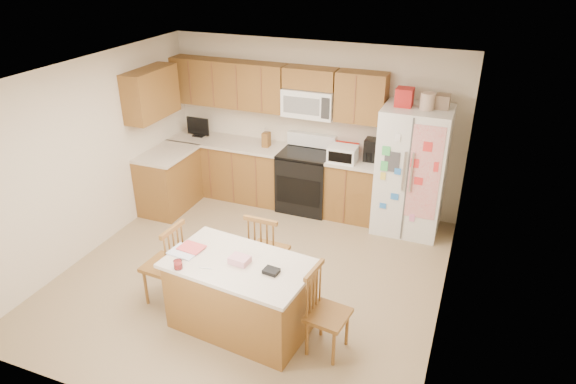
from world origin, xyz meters
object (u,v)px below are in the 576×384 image
at_px(refrigerator, 412,169).
at_px(windsor_chair_back, 267,252).
at_px(stove, 306,180).
at_px(windsor_chair_right, 326,314).
at_px(windsor_chair_left, 166,265).
at_px(island, 240,294).

relative_size(refrigerator, windsor_chair_back, 2.05).
height_order(stove, windsor_chair_right, stove).
distance_m(refrigerator, windsor_chair_left, 3.53).
xyz_separation_m(island, windsor_chair_back, (-0.03, 0.77, 0.06)).
distance_m(windsor_chair_back, windsor_chair_right, 1.24).
bearing_deg(refrigerator, windsor_chair_left, -130.36).
bearing_deg(refrigerator, island, -114.80).
bearing_deg(windsor_chair_back, island, -87.60).
bearing_deg(windsor_chair_right, windsor_chair_left, 176.66).
height_order(stove, windsor_chair_back, stove).
height_order(stove, refrigerator, refrigerator).
distance_m(stove, windsor_chair_right, 3.10).
bearing_deg(windsor_chair_back, stove, 97.06).
relative_size(windsor_chair_back, windsor_chair_right, 1.06).
distance_m(island, windsor_chair_right, 0.94).
height_order(refrigerator, windsor_chair_right, refrigerator).
bearing_deg(stove, island, -84.20).
bearing_deg(windsor_chair_left, windsor_chair_right, -3.34).
bearing_deg(island, windsor_chair_left, 173.81).
xyz_separation_m(stove, windsor_chair_back, (0.26, -2.07, -0.00)).
distance_m(refrigerator, island, 3.10).
bearing_deg(windsor_chair_right, windsor_chair_back, 141.48).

